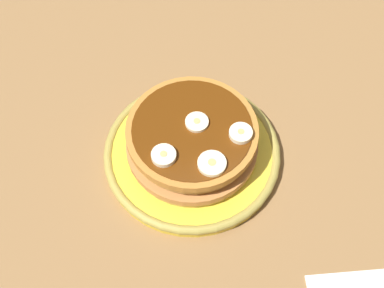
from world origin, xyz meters
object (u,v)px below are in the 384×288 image
(pancake_stack, at_px, (192,138))
(banana_slice_3, at_px, (241,134))
(plate, at_px, (192,154))
(banana_slice_1, at_px, (164,156))
(banana_slice_0, at_px, (197,122))
(banana_slice_2, at_px, (212,164))

(pancake_stack, distance_m, banana_slice_3, 0.07)
(pancake_stack, bearing_deg, plate, 63.68)
(pancake_stack, relative_size, banana_slice_1, 5.72)
(pancake_stack, bearing_deg, banana_slice_1, 37.34)
(banana_slice_0, relative_size, banana_slice_1, 0.97)
(banana_slice_0, relative_size, banana_slice_2, 0.85)
(banana_slice_2, relative_size, banana_slice_3, 1.20)
(banana_slice_0, distance_m, banana_slice_2, 0.06)
(banana_slice_2, distance_m, banana_slice_3, 0.06)
(banana_slice_0, height_order, banana_slice_1, banana_slice_1)
(banana_slice_0, relative_size, banana_slice_3, 1.01)
(plate, xyz_separation_m, banana_slice_0, (-0.01, -0.01, 0.06))
(plate, relative_size, banana_slice_0, 7.99)
(plate, relative_size, banana_slice_2, 6.76)
(pancake_stack, height_order, banana_slice_1, banana_slice_1)
(banana_slice_0, bearing_deg, pancake_stack, 25.48)
(pancake_stack, relative_size, banana_slice_0, 5.88)
(banana_slice_2, height_order, banana_slice_3, banana_slice_3)
(pancake_stack, distance_m, banana_slice_0, 0.03)
(banana_slice_0, xyz_separation_m, banana_slice_3, (-0.05, 0.03, 0.00))
(pancake_stack, bearing_deg, banana_slice_2, 97.88)
(banana_slice_1, distance_m, banana_slice_3, 0.10)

